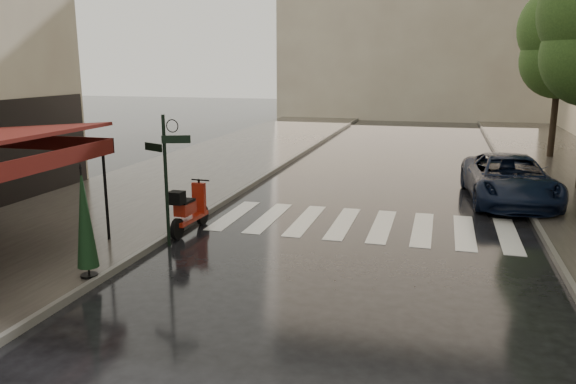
% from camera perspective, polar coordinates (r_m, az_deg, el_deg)
% --- Properties ---
extents(ground, '(120.00, 120.00, 0.00)m').
position_cam_1_polar(ground, '(10.66, -13.58, -10.75)').
color(ground, black).
rests_on(ground, ground).
extents(sidewalk_near, '(6.00, 60.00, 0.12)m').
position_cam_1_polar(sidewalk_near, '(22.92, -9.10, 2.25)').
color(sidewalk_near, '#38332D').
rests_on(sidewalk_near, ground).
extents(curb_near, '(0.12, 60.00, 0.16)m').
position_cam_1_polar(curb_near, '(21.85, -1.79, 1.93)').
color(curb_near, '#595651').
rests_on(curb_near, ground).
extents(curb_far, '(0.12, 60.00, 0.16)m').
position_cam_1_polar(curb_far, '(21.07, 22.03, 0.58)').
color(curb_far, '#595651').
rests_on(curb_far, ground).
extents(crosswalk, '(7.85, 3.20, 0.01)m').
position_cam_1_polar(crosswalk, '(15.21, 7.56, -3.29)').
color(crosswalk, silver).
rests_on(crosswalk, ground).
extents(signpost, '(1.17, 0.29, 3.10)m').
position_cam_1_polar(signpost, '(13.22, -12.31, 2.21)').
color(signpost, black).
rests_on(signpost, ground).
extents(tree_far, '(3.80, 3.80, 8.16)m').
position_cam_1_polar(tree_far, '(27.95, 26.11, 14.14)').
color(tree_far, black).
rests_on(tree_far, sidewalk_far).
extents(scooter, '(0.51, 1.91, 1.25)m').
position_cam_1_polar(scooter, '(14.48, -10.06, -1.85)').
color(scooter, black).
rests_on(scooter, ground).
extents(parked_car, '(2.85, 5.43, 1.46)m').
position_cam_1_polar(parked_car, '(18.72, 21.57, 1.23)').
color(parked_car, black).
rests_on(parked_car, ground).
extents(parasol_back, '(0.41, 0.41, 2.22)m').
position_cam_1_polar(parasol_back, '(11.49, -19.96, -2.52)').
color(parasol_back, black).
rests_on(parasol_back, sidewalk_near).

